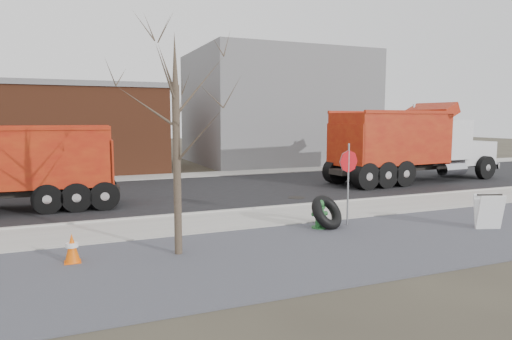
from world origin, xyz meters
name	(u,v)px	position (x,y,z in m)	size (l,w,h in m)	color
ground	(259,221)	(0.00, 0.00, 0.00)	(120.00, 120.00, 0.00)	#383328
gravel_verge	(315,249)	(0.00, -3.50, 0.01)	(60.00, 5.00, 0.03)	slate
sidewalk	(256,218)	(0.00, 0.25, 0.03)	(60.00, 2.50, 0.06)	#9E9B93
curb	(242,210)	(0.00, 1.55, 0.06)	(60.00, 0.15, 0.11)	#9E9B93
road	(204,191)	(0.00, 6.30, 0.01)	(60.00, 9.40, 0.02)	black
far_sidewalk	(176,176)	(0.00, 12.00, 0.03)	(60.00, 2.00, 0.06)	#9E9B93
building_grey	(276,108)	(9.00, 18.00, 4.00)	(12.00, 10.00, 8.00)	slate
bare_tree	(176,116)	(-3.20, -2.60, 3.30)	(3.20, 3.20, 5.20)	#382D23
fire_hydrant	(320,215)	(1.22, -1.67, 0.41)	(0.50, 0.48, 0.89)	#266435
truck_tire	(327,212)	(1.44, -1.70, 0.49)	(1.35, 1.23, 1.08)	black
stop_sign	(348,169)	(2.20, -1.64, 1.72)	(0.67, 0.12, 2.49)	gray
sandwich_board	(489,211)	(5.69, -3.66, 0.55)	(0.86, 0.69, 1.03)	white
traffic_cone_far	(72,248)	(-5.55, -2.34, 0.34)	(0.36, 0.36, 0.69)	#E95707
dump_truck_red_a	(410,142)	(10.59, 5.31, 2.02)	(10.07, 3.43, 3.98)	black
dump_truck_red_b	(13,164)	(-7.31, 4.69, 1.67)	(7.79, 2.62, 3.28)	black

